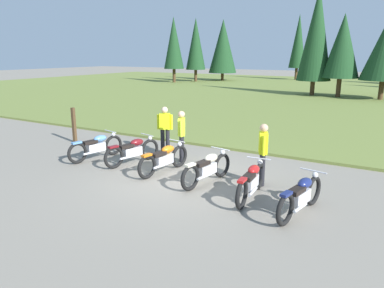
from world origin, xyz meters
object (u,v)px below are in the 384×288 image
object	(u,v)px
motorcycle_red	(251,181)
rider_in_hivis_vest	(182,133)
rider_checking_bike	(165,127)
motorcycle_cream	(207,168)
trail_marker_post	(74,125)
motorcycle_maroon	(133,151)
motorcycle_orange	(164,158)
motorcycle_navy	(301,196)
rider_with_back_turned	(263,151)
motorcycle_sky_blue	(96,146)

from	to	relation	value
motorcycle_red	rider_in_hivis_vest	xyz separation A→B (m)	(-3.12, 1.80, 0.51)
rider_checking_bike	motorcycle_cream	bearing A→B (deg)	-35.56
rider_in_hivis_vest	trail_marker_post	size ratio (longest dim) A/B	1.20
motorcycle_maroon	motorcycle_orange	world-z (taller)	same
motorcycle_maroon	rider_checking_bike	distance (m)	1.62
motorcycle_navy	rider_checking_bike	distance (m)	6.03
motorcycle_orange	rider_checking_bike	distance (m)	2.17
motorcycle_orange	rider_in_hivis_vest	size ratio (longest dim) A/B	1.25
motorcycle_navy	rider_checking_bike	world-z (taller)	rider_checking_bike
motorcycle_orange	motorcycle_cream	bearing A→B (deg)	-6.57
rider_checking_bike	rider_with_back_turned	bearing A→B (deg)	-17.69
motorcycle_sky_blue	motorcycle_red	distance (m)	5.75
rider_with_back_turned	trail_marker_post	bearing A→B (deg)	173.94
rider_checking_bike	trail_marker_post	xyz separation A→B (m)	(-4.07, -0.42, -0.25)
motorcycle_orange	rider_checking_bike	bearing A→B (deg)	123.67
rider_checking_bike	trail_marker_post	world-z (taller)	rider_checking_bike
motorcycle_red	rider_with_back_turned	distance (m)	1.16
motorcycle_orange	rider_in_hivis_vest	world-z (taller)	rider_in_hivis_vest
motorcycle_maroon	motorcycle_cream	size ratio (longest dim) A/B	0.99
motorcycle_sky_blue	motorcycle_red	xyz separation A→B (m)	(5.72, -0.60, 0.00)
motorcycle_cream	rider_in_hivis_vest	bearing A→B (deg)	140.24
motorcycle_maroon	motorcycle_orange	size ratio (longest dim) A/B	0.98
motorcycle_orange	motorcycle_navy	bearing A→B (deg)	-11.92
motorcycle_maroon	motorcycle_orange	distance (m)	1.39
rider_with_back_turned	motorcycle_orange	bearing A→B (deg)	-170.51
rider_with_back_turned	rider_checking_bike	bearing A→B (deg)	162.31
motorcycle_navy	rider_checking_bike	size ratio (longest dim) A/B	1.25
motorcycle_sky_blue	motorcycle_cream	bearing A→B (deg)	-2.85
motorcycle_orange	rider_with_back_turned	bearing A→B (deg)	9.49
motorcycle_cream	rider_with_back_turned	distance (m)	1.55
motorcycle_sky_blue	motorcycle_navy	xyz separation A→B (m)	(6.99, -0.93, 0.00)
motorcycle_navy	motorcycle_sky_blue	bearing A→B (deg)	172.43
motorcycle_maroon	rider_in_hivis_vest	xyz separation A→B (m)	(1.21, 1.01, 0.51)
rider_in_hivis_vest	rider_with_back_turned	size ratio (longest dim) A/B	1.00
motorcycle_maroon	rider_in_hivis_vest	bearing A→B (deg)	39.81
motorcycle_orange	trail_marker_post	distance (m)	5.41
motorcycle_maroon	motorcycle_red	world-z (taller)	same
motorcycle_red	rider_checking_bike	world-z (taller)	rider_checking_bike
motorcycle_navy	motorcycle_red	bearing A→B (deg)	165.58
motorcycle_sky_blue	motorcycle_navy	size ratio (longest dim) A/B	1.00
motorcycle_maroon	rider_in_hivis_vest	size ratio (longest dim) A/B	1.23
motorcycle_cream	motorcycle_red	size ratio (longest dim) A/B	0.99
motorcycle_navy	trail_marker_post	xyz separation A→B (m)	(-9.46, 2.23, 0.26)
motorcycle_sky_blue	trail_marker_post	size ratio (longest dim) A/B	1.49
motorcycle_cream	rider_in_hivis_vest	world-z (taller)	rider_in_hivis_vest
motorcycle_orange	trail_marker_post	world-z (taller)	trail_marker_post
motorcycle_maroon	motorcycle_orange	xyz separation A→B (m)	(1.37, -0.23, 0.00)
rider_checking_bike	rider_with_back_turned	xyz separation A→B (m)	(4.02, -1.28, 0.00)
rider_in_hivis_vest	rider_checking_bike	distance (m)	1.14
motorcycle_sky_blue	rider_with_back_turned	size ratio (longest dim) A/B	1.24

